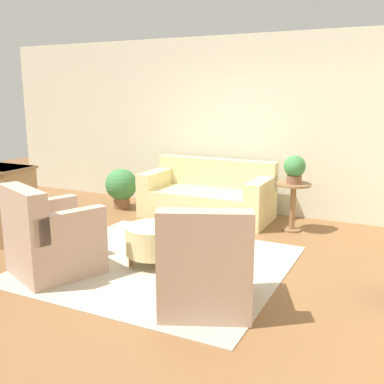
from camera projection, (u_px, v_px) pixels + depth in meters
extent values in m
plane|color=brown|center=(159.00, 264.00, 5.11)|extent=(16.00, 16.00, 0.00)
cube|color=beige|center=(244.00, 125.00, 7.23)|extent=(9.40, 0.12, 2.80)
cube|color=#B2A893|center=(159.00, 264.00, 5.11)|extent=(2.77, 2.58, 0.01)
cube|color=beige|center=(206.00, 204.00, 7.00)|extent=(1.99, 0.94, 0.43)
cube|color=beige|center=(216.00, 172.00, 7.23)|extent=(1.99, 0.20, 0.45)
cube|color=beige|center=(157.00, 178.00, 7.28)|extent=(0.24, 0.90, 0.24)
cube|color=beige|center=(261.00, 188.00, 6.53)|extent=(0.24, 0.90, 0.24)
cube|color=olive|center=(194.00, 222.00, 6.65)|extent=(1.79, 0.05, 0.06)
cube|color=tan|center=(56.00, 251.00, 4.84)|extent=(1.05, 1.07, 0.45)
cube|color=tan|center=(24.00, 213.00, 4.54)|extent=(0.81, 0.49, 0.52)
cube|color=tan|center=(69.00, 225.00, 4.53)|extent=(0.43, 0.77, 0.28)
cube|color=tan|center=(43.00, 212.00, 5.02)|extent=(0.43, 0.77, 0.28)
cube|color=olive|center=(89.00, 260.00, 5.13)|extent=(0.68, 0.33, 0.06)
cube|color=tan|center=(205.00, 281.00, 4.08)|extent=(1.05, 1.07, 0.45)
cube|color=tan|center=(205.00, 241.00, 3.68)|extent=(0.81, 0.49, 0.52)
cube|color=tan|center=(242.00, 242.00, 4.01)|extent=(0.43, 0.77, 0.28)
cube|color=tan|center=(169.00, 241.00, 4.04)|extent=(0.43, 0.77, 0.28)
cube|color=olive|center=(206.00, 284.00, 4.50)|extent=(0.68, 0.33, 0.06)
cylinder|color=beige|center=(155.00, 240.00, 5.06)|extent=(0.65, 0.65, 0.32)
cylinder|color=olive|center=(131.00, 261.00, 5.02)|extent=(0.05, 0.05, 0.12)
cylinder|color=olive|center=(161.00, 267.00, 4.86)|extent=(0.05, 0.05, 0.12)
cylinder|color=olive|center=(149.00, 250.00, 5.37)|extent=(0.05, 0.05, 0.12)
cylinder|color=olive|center=(178.00, 255.00, 5.20)|extent=(0.05, 0.05, 0.12)
cylinder|color=olive|center=(294.00, 184.00, 6.22)|extent=(0.48, 0.48, 0.03)
cylinder|color=olive|center=(293.00, 208.00, 6.29)|extent=(0.08, 0.08, 0.65)
cylinder|color=olive|center=(292.00, 230.00, 6.36)|extent=(0.26, 0.26, 0.03)
cylinder|color=brown|center=(294.00, 179.00, 6.20)|extent=(0.21, 0.21, 0.11)
sphere|color=#3D7F42|center=(295.00, 166.00, 6.16)|extent=(0.30, 0.30, 0.30)
cylinder|color=brown|center=(122.00, 203.00, 7.60)|extent=(0.27, 0.27, 0.18)
sphere|color=#3D7F42|center=(121.00, 184.00, 7.53)|extent=(0.53, 0.53, 0.53)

